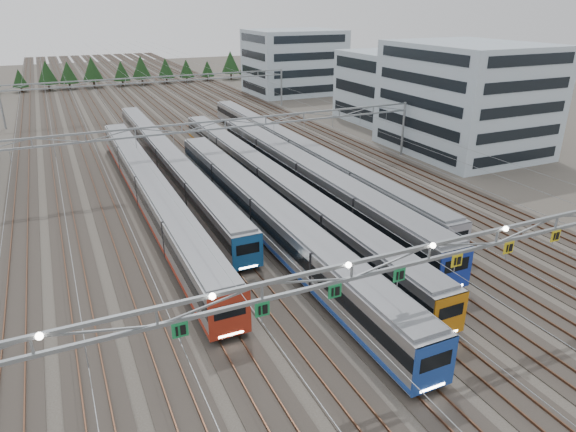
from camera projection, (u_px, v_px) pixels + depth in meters
name	position (u px, v px, depth m)	size (l,w,h in m)	color
ground	(418.00, 349.00, 34.60)	(400.00, 400.00, 0.00)	#47423A
track_bed	(144.00, 97.00, 117.79)	(54.00, 260.00, 5.42)	#2D2823
train_a	(150.00, 190.00, 57.36)	(3.03, 55.33, 3.95)	black
train_b	(167.00, 160.00, 68.93)	(2.82, 61.55, 3.67)	black
train_c	(265.00, 214.00, 50.89)	(3.05, 51.36, 3.98)	black
train_d	(268.00, 180.00, 60.89)	(2.83, 63.22, 3.69)	black
train_e	(308.00, 177.00, 61.27)	(3.19, 51.10, 4.16)	black
train_f	(297.00, 150.00, 73.52)	(2.73, 66.60, 3.55)	black
gantry_near	(430.00, 257.00, 31.75)	(56.36, 0.61, 8.08)	gray
gantry_mid	(226.00, 131.00, 65.65)	(56.36, 0.36, 8.00)	gray
gantry_far	(155.00, 84.00, 103.34)	(56.36, 0.36, 8.00)	gray
depot_bldg_south	(465.00, 99.00, 77.94)	(18.00, 22.00, 16.23)	#A7BCC7
depot_bldg_mid	(385.00, 87.00, 99.51)	(14.00, 16.00, 13.05)	#A7BCC7
depot_bldg_north	(294.00, 62.00, 129.67)	(22.00, 18.00, 15.41)	#A7BCC7
treeline	(143.00, 69.00, 143.91)	(106.40, 5.60, 7.02)	#332114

